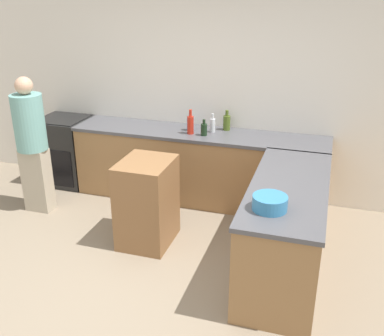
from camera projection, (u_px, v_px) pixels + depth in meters
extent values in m
plane|color=gray|center=(138.00, 287.00, 4.12)|extent=(14.00, 14.00, 0.00)
cube|color=white|center=(207.00, 90.00, 5.60)|extent=(8.00, 0.06, 2.70)
cube|color=olive|center=(198.00, 168.00, 5.65)|extent=(3.12, 0.62, 0.86)
cube|color=#4C4C51|center=(198.00, 134.00, 5.48)|extent=(3.15, 0.65, 0.04)
cube|color=olive|center=(285.00, 230.00, 4.23)|extent=(0.66, 1.83, 0.86)
cube|color=#4C4C51|center=(289.00, 186.00, 4.05)|extent=(0.69, 1.86, 0.04)
cube|color=black|center=(66.00, 151.00, 6.17)|extent=(0.65, 0.62, 0.90)
cube|color=black|center=(54.00, 168.00, 5.94)|extent=(0.55, 0.01, 0.50)
cube|color=black|center=(62.00, 118.00, 5.99)|extent=(0.60, 0.57, 0.01)
cube|color=brown|center=(147.00, 202.00, 4.69)|extent=(0.51, 0.62, 0.92)
cylinder|color=teal|center=(270.00, 203.00, 3.57)|extent=(0.28, 0.28, 0.12)
cylinder|color=#475B1E|center=(227.00, 123.00, 5.51)|extent=(0.09, 0.09, 0.18)
cylinder|color=#475B1E|center=(227.00, 113.00, 5.46)|extent=(0.04, 0.04, 0.07)
cylinder|color=red|center=(190.00, 125.00, 5.37)|extent=(0.08, 0.08, 0.21)
cylinder|color=red|center=(190.00, 113.00, 5.31)|extent=(0.04, 0.04, 0.08)
cylinder|color=silver|center=(213.00, 125.00, 5.44)|extent=(0.06, 0.06, 0.17)
cylinder|color=silver|center=(213.00, 116.00, 5.39)|extent=(0.03, 0.03, 0.06)
cylinder|color=black|center=(204.00, 130.00, 5.32)|extent=(0.08, 0.08, 0.14)
cylinder|color=black|center=(204.00, 122.00, 5.28)|extent=(0.03, 0.03, 0.05)
cylinder|color=#386BB7|center=(190.00, 124.00, 5.50)|extent=(0.08, 0.08, 0.15)
cylinder|color=#386BB7|center=(190.00, 116.00, 5.46)|extent=(0.04, 0.04, 0.06)
cube|color=#ADA38E|center=(37.00, 180.00, 5.40)|extent=(0.32, 0.19, 0.78)
cylinder|color=#6BA39E|center=(29.00, 122.00, 5.12)|extent=(0.35, 0.35, 0.65)
sphere|color=tan|center=(24.00, 86.00, 4.96)|extent=(0.20, 0.20, 0.20)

